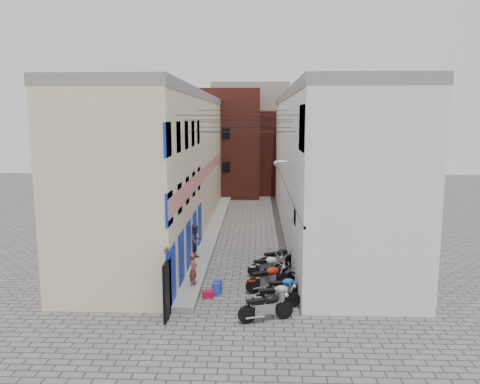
# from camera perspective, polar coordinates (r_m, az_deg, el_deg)

# --- Properties ---
(ground) EXTENTS (90.00, 90.00, 0.00)m
(ground) POSITION_cam_1_polar(r_m,az_deg,el_deg) (18.37, -0.53, -14.70)
(ground) COLOR #5F5C59
(ground) RESTS_ON ground
(plinth) EXTENTS (0.90, 26.00, 0.25)m
(plinth) POSITION_cam_1_polar(r_m,az_deg,el_deg) (30.80, -3.23, -4.63)
(plinth) COLOR gray
(plinth) RESTS_ON ground
(building_left) EXTENTS (5.10, 27.00, 9.00)m
(building_left) POSITION_cam_1_polar(r_m,az_deg,el_deg) (30.44, -8.83, 3.47)
(building_left) COLOR beige
(building_left) RESTS_ON ground
(building_right) EXTENTS (5.94, 26.00, 9.00)m
(building_right) POSITION_cam_1_polar(r_m,az_deg,el_deg) (30.23, 10.14, 3.41)
(building_right) COLOR white
(building_right) RESTS_ON ground
(building_far_brick_left) EXTENTS (6.00, 6.00, 10.00)m
(building_far_brick_left) POSITION_cam_1_polar(r_m,az_deg,el_deg) (44.95, -1.45, 5.98)
(building_far_brick_left) COLOR maroon
(building_far_brick_left) RESTS_ON ground
(building_far_brick_right) EXTENTS (5.00, 6.00, 8.00)m
(building_far_brick_right) POSITION_cam_1_polar(r_m,az_deg,el_deg) (46.97, 4.83, 4.86)
(building_far_brick_right) COLOR maroon
(building_far_brick_right) RESTS_ON ground
(building_far_concrete) EXTENTS (8.00, 5.00, 11.00)m
(building_far_concrete) POSITION_cam_1_polar(r_m,az_deg,el_deg) (50.84, 1.24, 6.90)
(building_far_concrete) COLOR gray
(building_far_concrete) RESTS_ON ground
(far_shopfront) EXTENTS (2.00, 0.30, 2.40)m
(far_shopfront) POSITION_cam_1_polar(r_m,az_deg,el_deg) (42.46, 1.03, 0.65)
(far_shopfront) COLOR black
(far_shopfront) RESTS_ON ground
(overhead_wires) EXTENTS (5.80, 13.02, 1.32)m
(overhead_wires) POSITION_cam_1_polar(r_m,az_deg,el_deg) (24.45, 0.28, 8.40)
(overhead_wires) COLOR black
(overhead_wires) RESTS_ON ground
(motorcycle_a) EXTENTS (2.21, 1.29, 1.22)m
(motorcycle_a) POSITION_cam_1_polar(r_m,az_deg,el_deg) (17.63, 3.16, -13.61)
(motorcycle_a) COLOR black
(motorcycle_a) RESTS_ON ground
(motorcycle_b) EXTENTS (2.06, 1.07, 1.14)m
(motorcycle_b) POSITION_cam_1_polar(r_m,az_deg,el_deg) (18.73, 4.41, -12.36)
(motorcycle_b) COLOR #9A9A9E
(motorcycle_b) RESTS_ON ground
(motorcycle_c) EXTENTS (1.89, 0.97, 1.04)m
(motorcycle_c) POSITION_cam_1_polar(r_m,az_deg,el_deg) (19.72, 5.33, -11.40)
(motorcycle_c) COLOR blue
(motorcycle_c) RESTS_ON ground
(motorcycle_d) EXTENTS (2.19, 1.65, 1.24)m
(motorcycle_d) POSITION_cam_1_polar(r_m,az_deg,el_deg) (20.52, 3.42, -10.26)
(motorcycle_d) COLOR #9F180B
(motorcycle_d) RESTS_ON ground
(motorcycle_e) EXTENTS (1.84, 0.61, 1.06)m
(motorcycle_e) POSITION_cam_1_polar(r_m,az_deg,el_deg) (21.32, 4.65, -9.77)
(motorcycle_e) COLOR black
(motorcycle_e) RESTS_ON ground
(motorcycle_f) EXTENTS (1.97, 1.07, 1.09)m
(motorcycle_f) POSITION_cam_1_polar(r_m,az_deg,el_deg) (22.37, 3.32, -8.81)
(motorcycle_f) COLOR silver
(motorcycle_f) RESTS_ON ground
(motorcycle_g) EXTENTS (2.16, 1.35, 1.19)m
(motorcycle_g) POSITION_cam_1_polar(r_m,az_deg,el_deg) (23.37, 4.67, -7.91)
(motorcycle_g) COLOR black
(motorcycle_g) RESTS_ON ground
(person_a) EXTENTS (0.42, 0.57, 1.43)m
(person_a) POSITION_cam_1_polar(r_m,az_deg,el_deg) (20.42, -5.70, -9.37)
(person_a) COLOR brown
(person_a) RESTS_ON plinth
(person_b) EXTENTS (1.02, 1.08, 1.77)m
(person_b) POSITION_cam_1_polar(r_m,az_deg,el_deg) (24.17, -5.44, -6.01)
(person_b) COLOR #2F2F46
(person_b) RESTS_ON plinth
(water_jug_near) EXTENTS (0.44, 0.44, 0.54)m
(water_jug_near) POSITION_cam_1_polar(r_m,az_deg,el_deg) (20.12, -2.98, -11.72)
(water_jug_near) COLOR #2440B8
(water_jug_near) RESTS_ON ground
(water_jug_far) EXTENTS (0.45, 0.45, 0.57)m
(water_jug_far) POSITION_cam_1_polar(r_m,az_deg,el_deg) (20.37, -2.71, -11.40)
(water_jug_far) COLOR #213AA6
(water_jug_far) RESTS_ON ground
(red_crate) EXTENTS (0.50, 0.41, 0.28)m
(red_crate) POSITION_cam_1_polar(r_m,az_deg,el_deg) (19.95, -3.93, -12.31)
(red_crate) COLOR #A90C2A
(red_crate) RESTS_ON ground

